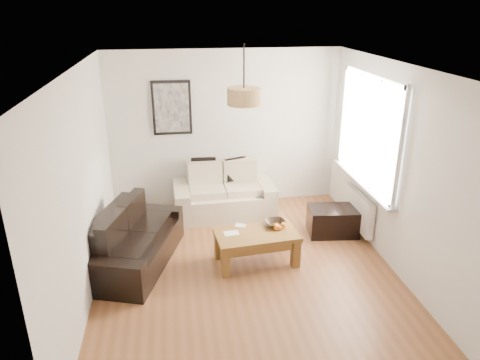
{
  "coord_description": "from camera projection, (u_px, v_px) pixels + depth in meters",
  "views": [
    {
      "loc": [
        -0.84,
        -4.88,
        3.26
      ],
      "look_at": [
        0.0,
        0.6,
        1.05
      ],
      "focal_mm": 33.41,
      "sensor_mm": 36.0,
      "label": 1
    }
  ],
  "objects": [
    {
      "name": "cushion_left",
      "position": [
        204.0,
        170.0,
        7.3
      ],
      "size": [
        0.41,
        0.14,
        0.4
      ],
      "primitive_type": "cube",
      "rotation": [
        0.0,
        0.0,
        -0.04
      ],
      "color": "black",
      "rests_on": "loveseat_cream"
    },
    {
      "name": "cushion_right",
      "position": [
        236.0,
        169.0,
        7.38
      ],
      "size": [
        0.39,
        0.23,
        0.37
      ],
      "primitive_type": "cube",
      "rotation": [
        0.0,
        0.0,
        0.34
      ],
      "color": "black",
      "rests_on": "loveseat_cream"
    },
    {
      "name": "ottoman",
      "position": [
        333.0,
        221.0,
        6.7
      ],
      "size": [
        0.77,
        0.54,
        0.42
      ],
      "primitive_type": "cube",
      "rotation": [
        0.0,
        0.0,
        -0.11
      ],
      "color": "black",
      "rests_on": "floor"
    },
    {
      "name": "orange_b",
      "position": [
        284.0,
        225.0,
        5.98
      ],
      "size": [
        0.09,
        0.09,
        0.08
      ],
      "primitive_type": "sphere",
      "rotation": [
        0.0,
        0.0,
        0.15
      ],
      "color": "orange",
      "rests_on": "fruit_bowl"
    },
    {
      "name": "pendant_shade",
      "position": [
        244.0,
        96.0,
        5.25
      ],
      "size": [
        0.4,
        0.4,
        0.2
      ],
      "primitive_type": "cylinder",
      "color": "tan",
      "rests_on": "ceiling"
    },
    {
      "name": "orange_c",
      "position": [
        276.0,
        227.0,
        5.94
      ],
      "size": [
        0.09,
        0.09,
        0.09
      ],
      "primitive_type": "sphere",
      "rotation": [
        0.0,
        0.0,
        0.07
      ],
      "color": "orange",
      "rests_on": "fruit_bowl"
    },
    {
      "name": "orange_a",
      "position": [
        279.0,
        228.0,
        5.91
      ],
      "size": [
        0.07,
        0.07,
        0.06
      ],
      "primitive_type": "sphere",
      "rotation": [
        0.0,
        0.0,
        -0.22
      ],
      "color": "#F75614",
      "rests_on": "fruit_bowl"
    },
    {
      "name": "wall_left",
      "position": [
        83.0,
        188.0,
        5.05
      ],
      "size": [
        0.04,
        4.5,
        2.6
      ],
      "primitive_type": null,
      "color": "silver",
      "rests_on": "floor"
    },
    {
      "name": "coffee_table",
      "position": [
        256.0,
        248.0,
        5.94
      ],
      "size": [
        1.13,
        0.69,
        0.44
      ],
      "primitive_type": null,
      "rotation": [
        0.0,
        0.0,
        0.1
      ],
      "color": "brown",
      "rests_on": "floor"
    },
    {
      "name": "poster",
      "position": [
        172.0,
        108.0,
        7.09
      ],
      "size": [
        0.62,
        0.04,
        0.87
      ],
      "primitive_type": null,
      "color": "black",
      "rests_on": "wall_back"
    },
    {
      "name": "papers",
      "position": [
        231.0,
        233.0,
        5.85
      ],
      "size": [
        0.21,
        0.15,
        0.01
      ],
      "primitive_type": "cube",
      "rotation": [
        0.0,
        0.0,
        0.1
      ],
      "color": "white",
      "rests_on": "coffee_table"
    },
    {
      "name": "fruit_bowl",
      "position": [
        275.0,
        223.0,
        6.05
      ],
      "size": [
        0.31,
        0.31,
        0.07
      ],
      "primitive_type": "imported",
      "rotation": [
        0.0,
        0.0,
        0.12
      ],
      "color": "black",
      "rests_on": "coffee_table"
    },
    {
      "name": "loveseat_cream",
      "position": [
        224.0,
        191.0,
        7.28
      ],
      "size": [
        1.64,
        0.94,
        0.8
      ],
      "primitive_type": null,
      "rotation": [
        0.0,
        0.0,
        0.03
      ],
      "color": "#C0BA9B",
      "rests_on": "floor"
    },
    {
      "name": "window_bay",
      "position": [
        370.0,
        131.0,
        6.21
      ],
      "size": [
        0.14,
        1.9,
        1.6
      ],
      "primitive_type": null,
      "color": "white",
      "rests_on": "wall_right"
    },
    {
      "name": "wall_right",
      "position": [
        397.0,
        170.0,
        5.59
      ],
      "size": [
        0.04,
        4.5,
        2.6
      ],
      "primitive_type": null,
      "color": "silver",
      "rests_on": "floor"
    },
    {
      "name": "wall_front",
      "position": [
        299.0,
        291.0,
        3.26
      ],
      "size": [
        3.8,
        0.04,
        2.6
      ],
      "primitive_type": null,
      "color": "silver",
      "rests_on": "floor"
    },
    {
      "name": "radiator",
      "position": [
        358.0,
        210.0,
        6.65
      ],
      "size": [
        0.1,
        0.9,
        0.52
      ],
      "primitive_type": "cube",
      "color": "white",
      "rests_on": "wall_right"
    },
    {
      "name": "floor",
      "position": [
        247.0,
        272.0,
        5.8
      ],
      "size": [
        4.5,
        4.5,
        0.0
      ],
      "primitive_type": "plane",
      "color": "brown",
      "rests_on": "ground"
    },
    {
      "name": "sofa_leather",
      "position": [
        135.0,
        239.0,
        5.87
      ],
      "size": [
        1.31,
        1.88,
        0.74
      ],
      "primitive_type": null,
      "rotation": [
        0.0,
        0.0,
        1.26
      ],
      "color": "black",
      "rests_on": "floor"
    },
    {
      "name": "ceiling",
      "position": [
        248.0,
        68.0,
        4.84
      ],
      "size": [
        3.8,
        4.5,
        0.0
      ],
      "primitive_type": null,
      "color": "white",
      "rests_on": "floor"
    },
    {
      "name": "wall_back",
      "position": [
        225.0,
        130.0,
        7.39
      ],
      "size": [
        3.8,
        0.04,
        2.6
      ],
      "primitive_type": null,
      "color": "silver",
      "rests_on": "floor"
    }
  ]
}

